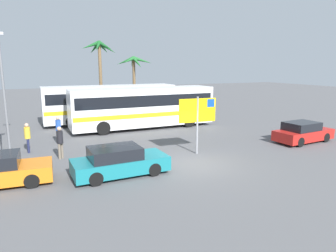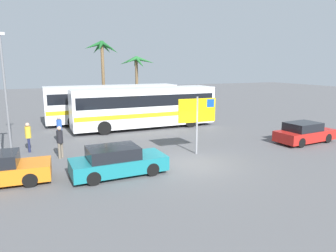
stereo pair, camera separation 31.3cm
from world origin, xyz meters
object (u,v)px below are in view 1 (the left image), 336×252
bus_front_coach (143,106)px  bus_rear_coach (111,102)px  pedestrian_by_bus (60,140)px  car_teal (119,162)px  ferry_sign (198,113)px  pedestrian_near_sign (58,128)px  pedestrian_crossing_lot (27,135)px  car_red (303,132)px

bus_front_coach → bus_rear_coach: 4.02m
pedestrian_by_bus → bus_front_coach: bearing=91.9°
bus_front_coach → pedestrian_by_bus: 8.98m
car_teal → bus_rear_coach: bearing=75.7°
bus_rear_coach → car_teal: size_ratio=2.62×
ferry_sign → pedestrian_near_sign: bearing=143.9°
ferry_sign → pedestrian_near_sign: (-6.85, 5.59, -1.30)m
pedestrian_near_sign → pedestrian_crossing_lot: pedestrian_near_sign is taller
bus_front_coach → car_teal: 10.66m
bus_rear_coach → pedestrian_by_bus: size_ratio=6.44×
bus_front_coach → car_teal: bearing=-115.8°
ferry_sign → car_red: bearing=-0.9°
pedestrian_near_sign → car_red: bearing=-113.9°
pedestrian_near_sign → bus_front_coach: bearing=-70.6°
ferry_sign → car_teal: 5.43m
pedestrian_crossing_lot → car_teal: bearing=122.8°
ferry_sign → pedestrian_near_sign: ferry_sign is taller
ferry_sign → pedestrian_near_sign: 8.94m
pedestrian_near_sign → pedestrian_crossing_lot: bearing=128.8°
bus_front_coach → ferry_sign: bearing=-87.7°
ferry_sign → pedestrian_by_bus: size_ratio=1.85×
bus_rear_coach → pedestrian_crossing_lot: bearing=-131.5°
bus_front_coach → pedestrian_by_bus: bus_front_coach is taller
car_teal → pedestrian_near_sign: 7.40m
pedestrian_crossing_lot → ferry_sign: bearing=154.1°
bus_front_coach → bus_rear_coach: size_ratio=1.00×
bus_front_coach → bus_rear_coach: (-1.66, 3.66, 0.00)m
ferry_sign → pedestrian_crossing_lot: ferry_sign is taller
bus_front_coach → car_teal: size_ratio=2.62×
car_red → pedestrian_near_sign: bearing=152.3°
bus_rear_coach → pedestrian_by_bus: 10.82m
pedestrian_near_sign → pedestrian_by_bus: bearing=175.6°
car_teal → bus_front_coach: bearing=62.5°
bus_front_coach → car_teal: bus_front_coach is taller
ferry_sign → car_red: 7.69m
car_teal → pedestrian_near_sign: (-1.92, 7.14, 0.39)m
bus_rear_coach → pedestrian_near_sign: (-4.88, -6.07, -0.75)m
pedestrian_near_sign → pedestrian_by_bus: pedestrian_near_sign is taller
bus_front_coach → ferry_sign: size_ratio=3.49×
bus_front_coach → pedestrian_near_sign: 7.01m
car_red → pedestrian_by_bus: (-14.55, 2.67, 0.39)m
bus_front_coach → bus_rear_coach: same height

